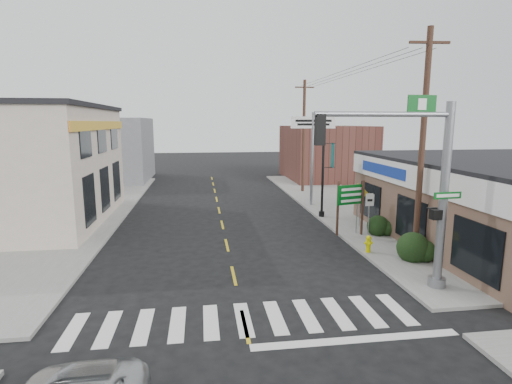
{
  "coord_description": "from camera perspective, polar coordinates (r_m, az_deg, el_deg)",
  "views": [
    {
      "loc": [
        -1.2,
        -10.95,
        5.99
      ],
      "look_at": [
        1.32,
        7.05,
        2.8
      ],
      "focal_mm": 28.0,
      "sensor_mm": 36.0,
      "label": 1
    }
  ],
  "objects": [
    {
      "name": "utility_pole_near",
      "position": [
        18.31,
        22.67,
        6.36
      ],
      "size": [
        1.68,
        0.25,
        9.66
      ],
      "rotation": [
        0.0,
        0.0,
        -0.09
      ],
      "color": "#473723",
      "rests_on": "sidewalk_right"
    },
    {
      "name": "lamp_post",
      "position": [
        25.01,
        9.69,
        4.01
      ],
      "size": [
        0.75,
        0.59,
        5.75
      ],
      "rotation": [
        0.0,
        0.0,
        -0.28
      ],
      "color": "black",
      "rests_on": "sidewalk_right"
    },
    {
      "name": "sidewalk_right",
      "position": [
        26.7,
        14.73,
        -3.21
      ],
      "size": [
        6.0,
        38.0,
        0.13
      ],
      "primitive_type": "cube",
      "color": "slate",
      "rests_on": "ground"
    },
    {
      "name": "shrub_back",
      "position": [
        22.12,
        17.04,
        -4.69
      ],
      "size": [
        1.16,
        1.16,
        0.87
      ],
      "primitive_type": "ellipsoid",
      "color": "black",
      "rests_on": "sidewalk_right"
    },
    {
      "name": "bldg_distant_left",
      "position": [
        44.14,
        -20.9,
        5.67
      ],
      "size": [
        9.0,
        10.0,
        6.4
      ],
      "primitive_type": "cube",
      "color": "slate",
      "rests_on": "ground"
    },
    {
      "name": "center_line",
      "position": [
        19.91,
        -4.19,
        -7.57
      ],
      "size": [
        0.12,
        56.0,
        0.01
      ],
      "primitive_type": "cube",
      "color": "gold",
      "rests_on": "ground"
    },
    {
      "name": "guide_sign",
      "position": [
        21.26,
        13.37,
        -1.16
      ],
      "size": [
        1.65,
        0.14,
        2.89
      ],
      "rotation": [
        0.0,
        0.0,
        0.26
      ],
      "color": "#452B20",
      "rests_on": "sidewalk_right"
    },
    {
      "name": "bare_tree",
      "position": [
        21.13,
        24.16,
        2.19
      ],
      "size": [
        2.11,
        2.11,
        4.23
      ],
      "rotation": [
        0.0,
        0.0,
        0.43
      ],
      "color": "black",
      "rests_on": "sidewalk_right"
    },
    {
      "name": "dance_center_sign",
      "position": [
        28.46,
        8.1,
        8.01
      ],
      "size": [
        3.08,
        0.19,
        6.54
      ],
      "rotation": [
        0.0,
        0.0,
        -0.34
      ],
      "color": "gray",
      "rests_on": "sidewalk_right"
    },
    {
      "name": "sidewalk_left",
      "position": [
        25.88,
        -25.35,
        -4.27
      ],
      "size": [
        6.0,
        38.0,
        0.13
      ],
      "primitive_type": "cube",
      "color": "slate",
      "rests_on": "ground"
    },
    {
      "name": "shrub_front",
      "position": [
        18.63,
        21.5,
        -7.44
      ],
      "size": [
        1.37,
        1.37,
        1.03
      ],
      "primitive_type": "ellipsoid",
      "color": "#1E3A19",
      "rests_on": "sidewalk_right"
    },
    {
      "name": "crosswalk",
      "position": [
        12.89,
        -1.8,
        -17.71
      ],
      "size": [
        11.0,
        2.2,
        0.01
      ],
      "primitive_type": "cube",
      "color": "silver",
      "rests_on": "ground"
    },
    {
      "name": "ground",
      "position": [
        12.54,
        -1.59,
        -18.58
      ],
      "size": [
        140.0,
        140.0,
        0.0
      ],
      "primitive_type": "plane",
      "color": "black",
      "rests_on": "ground"
    },
    {
      "name": "fire_hydrant",
      "position": [
        19.01,
        15.77,
        -7.05
      ],
      "size": [
        0.25,
        0.25,
        0.79
      ],
      "rotation": [
        0.0,
        0.0,
        0.06
      ],
      "color": "#CECB01",
      "rests_on": "sidewalk_right"
    },
    {
      "name": "ped_crossing_sign",
      "position": [
        21.76,
        14.32,
        -0.95
      ],
      "size": [
        1.05,
        0.07,
        2.71
      ],
      "rotation": [
        0.0,
        0.0,
        -0.33
      ],
      "color": "gray",
      "rests_on": "sidewalk_right"
    },
    {
      "name": "utility_pole_far",
      "position": [
        34.22,
        6.82,
        8.06
      ],
      "size": [
        1.62,
        0.24,
        9.31
      ],
      "rotation": [
        0.0,
        0.0,
        -0.03
      ],
      "color": "#3E291B",
      "rests_on": "sidewalk_right"
    },
    {
      "name": "bldg_distant_right",
      "position": [
        43.15,
        9.91,
        5.56
      ],
      "size": [
        8.0,
        10.0,
        5.6
      ],
      "primitive_type": "cube",
      "color": "#562F27",
      "rests_on": "ground"
    },
    {
      "name": "traffic_signal_pole",
      "position": [
        14.81,
        22.83,
        1.99
      ],
      "size": [
        5.32,
        0.39,
        6.74
      ],
      "rotation": [
        0.0,
        0.0,
        0.06
      ],
      "color": "gray",
      "rests_on": "sidewalk_right"
    }
  ]
}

